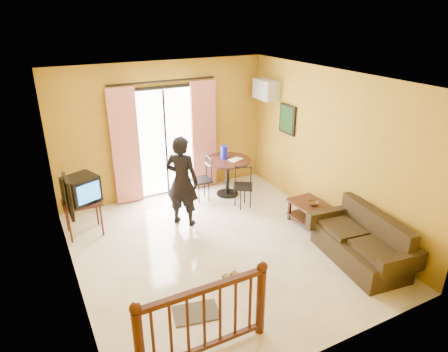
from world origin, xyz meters
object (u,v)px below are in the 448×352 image
television (81,189)px  dining_table (227,167)px  coffee_table (314,213)px  sofa (362,244)px  standing_person (182,181)px

television → dining_table: (2.98, 0.27, -0.23)m
television → coffee_table: size_ratio=0.66×
television → sofa: (3.72, -2.88, -0.56)m
dining_table → sofa: (0.74, -3.15, -0.34)m
dining_table → sofa: 3.25m
dining_table → sofa: size_ratio=0.54×
television → coffee_table: (3.72, -1.71, -0.57)m
sofa → standing_person: (-2.05, 2.43, 0.55)m
standing_person → dining_table: bearing=-105.5°
television → standing_person: size_ratio=0.38×
dining_table → standing_person: size_ratio=0.57×
standing_person → coffee_table: bearing=-165.7°
sofa → television: bearing=149.7°
dining_table → sofa: sofa is taller
dining_table → standing_person: (-1.31, -0.72, 0.21)m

